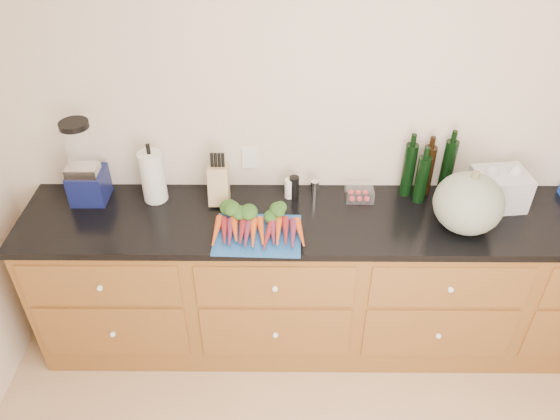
{
  "coord_description": "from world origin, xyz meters",
  "views": [
    {
      "loc": [
        -0.41,
        -1.0,
        2.73
      ],
      "look_at": [
        -0.43,
        1.2,
        1.06
      ],
      "focal_mm": 35.0,
      "sensor_mm": 36.0,
      "label": 1
    }
  ],
  "objects_px": {
    "cutting_board": "(258,235)",
    "carrots": "(258,226)",
    "paper_towel": "(153,177)",
    "tomato_box": "(359,193)",
    "knife_block": "(219,185)",
    "squash": "(468,203)",
    "blender_appliance": "(84,167)"
  },
  "relations": [
    {
      "from": "squash",
      "to": "blender_appliance",
      "type": "height_order",
      "value": "blender_appliance"
    },
    {
      "from": "carrots",
      "to": "knife_block",
      "type": "distance_m",
      "value": 0.35
    },
    {
      "from": "paper_towel",
      "to": "tomato_box",
      "type": "relative_size",
      "value": 1.93
    },
    {
      "from": "squash",
      "to": "paper_towel",
      "type": "distance_m",
      "value": 1.66
    },
    {
      "from": "squash",
      "to": "tomato_box",
      "type": "relative_size",
      "value": 2.3
    },
    {
      "from": "carrots",
      "to": "blender_appliance",
      "type": "distance_m",
      "value": 0.99
    },
    {
      "from": "cutting_board",
      "to": "squash",
      "type": "relative_size",
      "value": 1.26
    },
    {
      "from": "carrots",
      "to": "squash",
      "type": "distance_m",
      "value": 1.07
    },
    {
      "from": "paper_towel",
      "to": "tomato_box",
      "type": "distance_m",
      "value": 1.14
    },
    {
      "from": "tomato_box",
      "to": "cutting_board",
      "type": "bearing_deg",
      "value": -149.12
    },
    {
      "from": "knife_block",
      "to": "tomato_box",
      "type": "relative_size",
      "value": 1.43
    },
    {
      "from": "cutting_board",
      "to": "carrots",
      "type": "distance_m",
      "value": 0.05
    },
    {
      "from": "squash",
      "to": "tomato_box",
      "type": "bearing_deg",
      "value": 153.36
    },
    {
      "from": "blender_appliance",
      "to": "paper_towel",
      "type": "distance_m",
      "value": 0.36
    },
    {
      "from": "cutting_board",
      "to": "blender_appliance",
      "type": "distance_m",
      "value": 1.01
    },
    {
      "from": "cutting_board",
      "to": "carrots",
      "type": "relative_size",
      "value": 0.95
    },
    {
      "from": "cutting_board",
      "to": "paper_towel",
      "type": "height_order",
      "value": "paper_towel"
    },
    {
      "from": "carrots",
      "to": "tomato_box",
      "type": "relative_size",
      "value": 3.03
    },
    {
      "from": "tomato_box",
      "to": "carrots",
      "type": "bearing_deg",
      "value": -151.94
    },
    {
      "from": "knife_block",
      "to": "tomato_box",
      "type": "height_order",
      "value": "knife_block"
    },
    {
      "from": "cutting_board",
      "to": "blender_appliance",
      "type": "xyz_separation_m",
      "value": [
        -0.94,
        0.32,
        0.2
      ]
    },
    {
      "from": "knife_block",
      "to": "paper_towel",
      "type": "bearing_deg",
      "value": 176.8
    },
    {
      "from": "cutting_board",
      "to": "paper_towel",
      "type": "bearing_deg",
      "value": 151.08
    },
    {
      "from": "carrots",
      "to": "tomato_box",
      "type": "distance_m",
      "value": 0.63
    },
    {
      "from": "carrots",
      "to": "tomato_box",
      "type": "bearing_deg",
      "value": 28.06
    },
    {
      "from": "squash",
      "to": "paper_towel",
      "type": "bearing_deg",
      "value": 171.47
    },
    {
      "from": "knife_block",
      "to": "squash",
      "type": "bearing_deg",
      "value": -10.0
    },
    {
      "from": "knife_block",
      "to": "carrots",
      "type": "bearing_deg",
      "value": -50.06
    },
    {
      "from": "squash",
      "to": "cutting_board",
      "type": "bearing_deg",
      "value": -176.03
    },
    {
      "from": "carrots",
      "to": "paper_towel",
      "type": "bearing_deg",
      "value": 153.87
    },
    {
      "from": "blender_appliance",
      "to": "knife_block",
      "type": "distance_m",
      "value": 0.72
    },
    {
      "from": "blender_appliance",
      "to": "paper_towel",
      "type": "relative_size",
      "value": 1.62
    }
  ]
}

